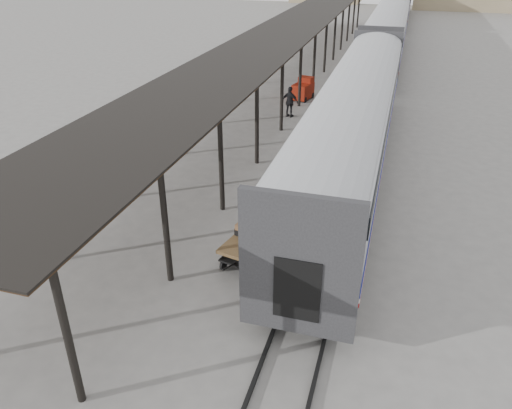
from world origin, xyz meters
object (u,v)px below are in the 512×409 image
object	(u,v)px
luggage_tug	(303,90)
pedestrian	(290,102)
porter	(252,227)
baggage_cart	(251,244)

from	to	relation	value
luggage_tug	pedestrian	xyz separation A→B (m)	(-0.01, -4.03, 0.27)
porter	pedestrian	size ratio (longest dim) A/B	0.89
baggage_cart	luggage_tug	size ratio (longest dim) A/B	1.41
baggage_cart	pedestrian	size ratio (longest dim) A/B	1.39
baggage_cart	pedestrian	xyz separation A→B (m)	(-2.25, 15.74, 0.29)
baggage_cart	porter	world-z (taller)	porter
baggage_cart	luggage_tug	xyz separation A→B (m)	(-2.23, 19.77, 0.03)
luggage_tug	pedestrian	world-z (taller)	pedestrian
luggage_tug	pedestrian	size ratio (longest dim) A/B	0.98
baggage_cart	porter	bearing A→B (deg)	-56.17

